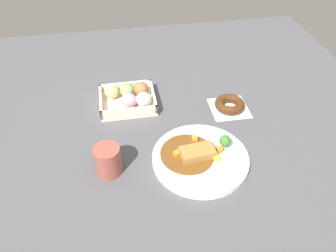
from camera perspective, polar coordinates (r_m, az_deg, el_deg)
ground_plane at (r=1.04m, az=-0.19°, el=-1.47°), size 1.60×1.60×0.00m
curry_plate at (r=0.96m, az=5.53°, el=-5.41°), size 0.28×0.28×0.06m
donut_box at (r=1.16m, az=-6.74°, el=4.95°), size 0.19×0.16×0.06m
chocolate_ring_donut at (r=1.16m, az=10.64°, el=3.66°), size 0.13×0.13×0.03m
coffee_mug at (r=0.92m, az=-10.39°, el=-5.85°), size 0.07×0.07×0.09m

